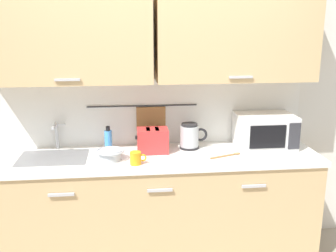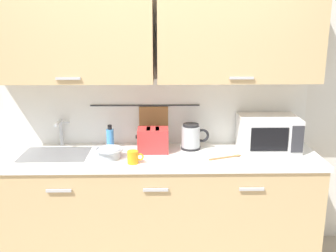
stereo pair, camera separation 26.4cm
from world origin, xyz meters
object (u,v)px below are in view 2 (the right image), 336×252
at_px(microwave, 268,133).
at_px(mug_near_sink, 133,157).
at_px(electric_kettle, 191,137).
at_px(mixing_bowl, 110,152).
at_px(dish_soap_bottle, 110,138).
at_px(wooden_spoon, 229,157).
at_px(toaster, 153,140).

height_order(microwave, mug_near_sink, microwave).
relative_size(electric_kettle, mixing_bowl, 1.06).
xyz_separation_m(mug_near_sink, mixing_bowl, (-0.19, 0.12, -0.00)).
bearing_deg(dish_soap_bottle, electric_kettle, -2.15).
relative_size(microwave, wooden_spoon, 1.72).
distance_m(electric_kettle, toaster, 0.31).
distance_m(mixing_bowl, toaster, 0.36).
distance_m(microwave, wooden_spoon, 0.41).
xyz_separation_m(mug_near_sink, toaster, (0.14, 0.27, 0.05)).
height_order(mug_near_sink, mixing_bowl, mug_near_sink).
relative_size(dish_soap_bottle, mixing_bowl, 0.92).
distance_m(mug_near_sink, mixing_bowl, 0.22).
relative_size(mug_near_sink, wooden_spoon, 0.45).
xyz_separation_m(microwave, dish_soap_bottle, (-1.27, 0.05, -0.05)).
bearing_deg(mixing_bowl, electric_kettle, 18.56).
height_order(dish_soap_bottle, mug_near_sink, dish_soap_bottle).
bearing_deg(dish_soap_bottle, wooden_spoon, -14.76).
relative_size(electric_kettle, wooden_spoon, 0.85).
relative_size(electric_kettle, toaster, 0.89).
height_order(mixing_bowl, toaster, toaster).
relative_size(mixing_bowl, toaster, 0.84).
xyz_separation_m(electric_kettle, mug_near_sink, (-0.45, -0.33, -0.05)).
xyz_separation_m(dish_soap_bottle, mixing_bowl, (0.02, -0.24, -0.04)).
relative_size(dish_soap_bottle, wooden_spoon, 0.73).
relative_size(mixing_bowl, wooden_spoon, 0.80).
distance_m(electric_kettle, mixing_bowl, 0.67).
distance_m(dish_soap_bottle, mixing_bowl, 0.24).
relative_size(mug_near_sink, mixing_bowl, 0.56).
xyz_separation_m(dish_soap_bottle, toaster, (0.35, -0.09, 0.01)).
height_order(electric_kettle, dish_soap_bottle, electric_kettle).
bearing_deg(toaster, microwave, 2.40).
height_order(dish_soap_bottle, wooden_spoon, dish_soap_bottle).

